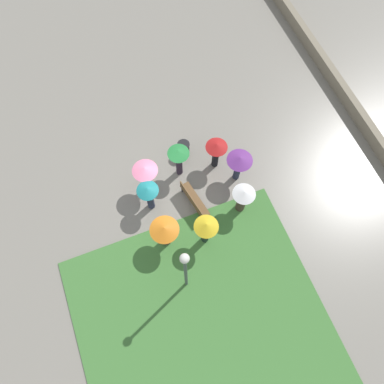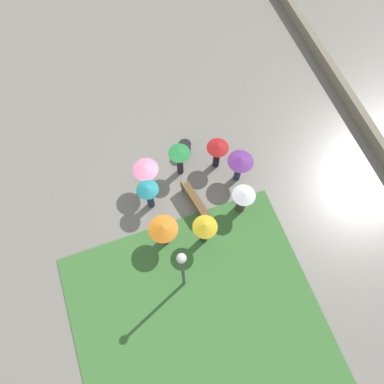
% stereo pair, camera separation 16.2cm
% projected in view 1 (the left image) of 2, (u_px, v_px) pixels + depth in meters
% --- Properties ---
extents(ground_plane, '(90.00, 90.00, 0.00)m').
position_uv_depth(ground_plane, '(162.00, 193.00, 16.76)').
color(ground_plane, gray).
extents(lawn_patch_near, '(8.42, 9.42, 0.06)m').
position_uv_depth(lawn_patch_near, '(201.00, 320.00, 14.56)').
color(lawn_patch_near, '#427A38').
rests_on(lawn_patch_near, ground_plane).
extents(parapet_wall, '(45.00, 0.35, 0.71)m').
position_uv_depth(parapet_wall, '(362.00, 119.00, 17.90)').
color(parapet_wall, gray).
rests_on(parapet_wall, ground_plane).
extents(park_bench, '(1.85, 0.75, 0.90)m').
position_uv_depth(park_bench, '(194.00, 200.00, 16.11)').
color(park_bench, brown).
rests_on(park_bench, ground_plane).
extents(lamp_post, '(0.32, 0.32, 4.49)m').
position_uv_depth(lamp_post, '(185.00, 269.00, 12.52)').
color(lamp_post, '#474C51').
rests_on(lamp_post, ground_plane).
extents(trash_bin, '(0.57, 0.57, 0.82)m').
position_uv_depth(trash_bin, '(184.00, 149.00, 17.19)').
color(trash_bin, '#232326').
rests_on(trash_bin, ground_plane).
extents(crowd_person_green, '(0.94, 0.94, 1.98)m').
position_uv_depth(crowd_person_green, '(179.00, 156.00, 15.84)').
color(crowd_person_green, '#2D2333').
rests_on(crowd_person_green, ground_plane).
extents(crowd_person_yellow, '(0.97, 0.97, 2.04)m').
position_uv_depth(crowd_person_yellow, '(206.00, 228.00, 14.50)').
color(crowd_person_yellow, '#1E3328').
rests_on(crowd_person_yellow, ground_plane).
extents(crowd_person_red, '(0.95, 0.95, 1.80)m').
position_uv_depth(crowd_person_red, '(216.00, 150.00, 16.12)').
color(crowd_person_red, black).
rests_on(crowd_person_red, ground_plane).
extents(crowd_person_teal, '(0.91, 0.91, 1.89)m').
position_uv_depth(crowd_person_teal, '(149.00, 194.00, 15.29)').
color(crowd_person_teal, '#282D47').
rests_on(crowd_person_teal, ground_plane).
extents(crowd_person_orange, '(1.16, 1.16, 1.85)m').
position_uv_depth(crowd_person_orange, '(165.00, 232.00, 14.64)').
color(crowd_person_orange, '#47382D').
rests_on(crowd_person_orange, ground_plane).
extents(crowd_person_white, '(0.96, 0.96, 1.78)m').
position_uv_depth(crowd_person_white, '(243.00, 198.00, 15.42)').
color(crowd_person_white, '#47382D').
rests_on(crowd_person_white, ground_plane).
extents(crowd_person_pink, '(1.07, 1.07, 1.91)m').
position_uv_depth(crowd_person_pink, '(146.00, 173.00, 15.56)').
color(crowd_person_pink, '#282D47').
rests_on(crowd_person_pink, ground_plane).
extents(crowd_person_purple, '(1.11, 1.11, 1.83)m').
position_uv_depth(crowd_person_purple, '(239.00, 162.00, 15.78)').
color(crowd_person_purple, '#282D47').
rests_on(crowd_person_purple, ground_plane).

